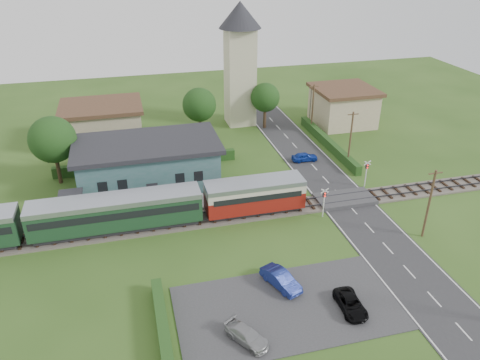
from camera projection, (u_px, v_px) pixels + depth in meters
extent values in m
plane|color=#2D4C19|center=(261.00, 223.00, 46.51)|extent=(120.00, 120.00, 0.00)
cube|color=#4C443D|center=(256.00, 212.00, 48.18)|extent=(76.00, 3.20, 0.20)
cube|color=#3F3F47|center=(258.00, 213.00, 47.42)|extent=(76.00, 0.08, 0.15)
cube|color=#3F3F47|center=(254.00, 206.00, 48.66)|extent=(76.00, 0.08, 0.15)
cube|color=#28282B|center=(353.00, 210.00, 48.70)|extent=(6.00, 70.00, 0.05)
cube|color=#333335|center=(287.00, 307.00, 35.85)|extent=(17.00, 9.00, 0.08)
cube|color=#333335|center=(345.00, 199.00, 50.33)|extent=(6.20, 3.40, 0.45)
cube|color=gray|center=(155.00, 208.00, 48.68)|extent=(30.00, 3.00, 0.45)
cube|color=beige|center=(72.00, 206.00, 46.26)|extent=(2.00, 2.00, 2.40)
cube|color=#232328|center=(70.00, 195.00, 45.67)|extent=(2.30, 2.30, 0.15)
cube|color=#4A6971|center=(149.00, 166.00, 52.65)|extent=(15.00, 8.00, 4.80)
cube|color=#232328|center=(146.00, 144.00, 51.43)|extent=(16.00, 9.00, 0.50)
cube|color=#232328|center=(153.00, 192.00, 49.87)|extent=(1.20, 0.12, 2.20)
cube|color=black|center=(103.00, 187.00, 48.17)|extent=(1.00, 0.12, 1.20)
cube|color=black|center=(122.00, 185.00, 48.61)|extent=(1.00, 0.12, 1.20)
cube|color=black|center=(180.00, 178.00, 49.93)|extent=(1.00, 0.12, 1.20)
cube|color=black|center=(198.00, 176.00, 50.37)|extent=(1.00, 0.12, 1.20)
cube|color=#232328|center=(254.00, 208.00, 47.93)|extent=(9.00, 2.20, 0.50)
cube|color=maroon|center=(254.00, 200.00, 47.47)|extent=(10.00, 2.80, 1.80)
cube|color=beige|center=(255.00, 189.00, 46.89)|extent=(10.00, 2.82, 0.90)
cube|color=black|center=(255.00, 192.00, 47.05)|extent=(9.00, 2.88, 0.60)
cube|color=#959CA9|center=(255.00, 183.00, 46.59)|extent=(10.00, 2.90, 0.45)
cube|color=#232328|center=(118.00, 226.00, 44.94)|extent=(15.20, 2.20, 0.50)
cube|color=#193A22|center=(117.00, 213.00, 44.24)|extent=(16.00, 2.80, 2.60)
cube|color=black|center=(116.00, 209.00, 44.06)|extent=(15.40, 2.86, 0.70)
cube|color=#959CA9|center=(115.00, 200.00, 43.60)|extent=(16.00, 2.90, 0.50)
cube|color=beige|center=(240.00, 78.00, 68.44)|extent=(4.00, 4.00, 14.00)
cone|color=#232328|center=(240.00, 15.00, 64.37)|extent=(6.00, 6.00, 3.60)
cube|color=tan|center=(103.00, 126.00, 63.54)|extent=(10.00, 8.00, 5.00)
cube|color=#472D1E|center=(100.00, 106.00, 62.27)|extent=(10.80, 8.80, 0.50)
cube|color=tan|center=(343.00, 107.00, 70.38)|extent=(8.00, 8.00, 5.00)
cube|color=#472D1E|center=(345.00, 90.00, 69.11)|extent=(8.80, 8.80, 0.50)
cube|color=#193814|center=(162.00, 325.00, 33.50)|extent=(0.80, 9.00, 1.20)
cube|color=#193814|center=(328.00, 143.00, 63.11)|extent=(0.80, 18.00, 1.20)
cube|color=#193814|center=(147.00, 163.00, 57.33)|extent=(22.00, 0.80, 1.30)
cylinder|color=#332316|center=(58.00, 167.00, 53.19)|extent=(0.44, 0.44, 4.12)
sphere|color=#143311|center=(53.00, 140.00, 51.65)|extent=(5.20, 5.20, 5.20)
cylinder|color=#332316|center=(200.00, 126.00, 64.95)|extent=(0.44, 0.44, 3.85)
sphere|color=#143311|center=(199.00, 105.00, 63.51)|extent=(4.60, 4.60, 4.60)
cylinder|color=#332316|center=(265.00, 116.00, 68.93)|extent=(0.44, 0.44, 3.58)
sphere|color=#143311|center=(265.00, 97.00, 67.59)|extent=(4.20, 4.20, 4.20)
cylinder|color=#473321|center=(429.00, 204.00, 42.86)|extent=(0.22, 0.22, 7.00)
cube|color=#473321|center=(436.00, 173.00, 41.38)|extent=(1.40, 0.10, 0.10)
cylinder|color=#473321|center=(350.00, 139.00, 56.61)|extent=(0.22, 0.22, 7.00)
cube|color=#473321|center=(353.00, 114.00, 55.13)|extent=(1.40, 0.10, 0.10)
cylinder|color=#473321|center=(313.00, 108.00, 66.92)|extent=(0.22, 0.22, 7.00)
cube|color=#473321|center=(314.00, 86.00, 65.44)|extent=(1.40, 0.10, 0.10)
cylinder|color=silver|center=(324.00, 204.00, 46.88)|extent=(0.12, 0.12, 3.00)
cube|color=#232328|center=(325.00, 194.00, 46.37)|extent=(0.35, 0.18, 0.55)
sphere|color=#FF190C|center=(325.00, 194.00, 46.20)|extent=(0.14, 0.14, 0.14)
sphere|color=#FF190C|center=(325.00, 196.00, 46.34)|extent=(0.14, 0.14, 0.14)
cube|color=silver|center=(325.00, 191.00, 46.19)|extent=(0.84, 0.05, 0.55)
cube|color=silver|center=(325.00, 191.00, 46.19)|extent=(0.84, 0.05, 0.55)
cylinder|color=silver|center=(366.00, 175.00, 52.59)|extent=(0.12, 0.12, 3.00)
cube|color=#232328|center=(367.00, 166.00, 52.08)|extent=(0.35, 0.18, 0.55)
sphere|color=#FF190C|center=(368.00, 165.00, 51.91)|extent=(0.14, 0.14, 0.14)
sphere|color=#FF190C|center=(367.00, 168.00, 52.05)|extent=(0.14, 0.14, 0.14)
cube|color=silver|center=(368.00, 163.00, 51.90)|extent=(0.84, 0.05, 0.55)
cube|color=silver|center=(368.00, 163.00, 51.90)|extent=(0.84, 0.05, 0.55)
cylinder|color=#3F3F47|center=(45.00, 145.00, 57.70)|extent=(0.14, 0.14, 5.00)
sphere|color=orange|center=(41.00, 126.00, 56.55)|extent=(0.30, 0.30, 0.30)
cylinder|color=#3F3F47|center=(311.00, 103.00, 72.08)|extent=(0.14, 0.14, 5.00)
sphere|color=orange|center=(312.00, 87.00, 70.92)|extent=(0.30, 0.30, 0.30)
imported|color=#1334A5|center=(305.00, 157.00, 59.07)|extent=(3.30, 1.41, 1.11)
imported|color=navy|center=(281.00, 279.00, 37.75)|extent=(2.75, 4.14, 1.29)
imported|color=#959598|center=(247.00, 336.00, 32.59)|extent=(3.11, 3.75, 1.02)
imported|color=black|center=(351.00, 304.00, 35.41)|extent=(1.84, 3.71, 1.01)
imported|color=gray|center=(230.00, 192.00, 49.24)|extent=(0.80, 0.60, 1.98)
imported|color=gray|center=(115.00, 205.00, 47.29)|extent=(0.79, 0.90, 1.56)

